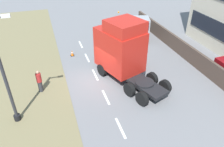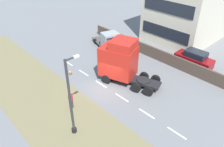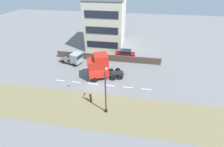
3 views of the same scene
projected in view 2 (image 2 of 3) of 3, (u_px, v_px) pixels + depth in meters
The scene contains 10 objects.
ground_plane at pixel (107, 88), 23.43m from camera, with size 120.00×120.00×0.00m, color slate.
grass_verge at pixel (58, 114), 19.97m from camera, with size 7.00×44.00×0.01m.
lane_markings at pixel (111, 91), 23.00m from camera, with size 0.16×17.80×0.00m.
boundary_wall at pixel (158, 55), 28.21m from camera, with size 0.25×24.00×1.52m.
lorry_cab at pixel (120, 61), 23.32m from camera, with size 4.61×6.95×5.08m.
flatbed_truck at pixel (109, 41), 30.41m from camera, with size 3.65×5.63×2.67m.
parked_car at pixel (194, 59), 26.62m from camera, with size 2.05×4.55×2.15m.
lamp_post at pixel (71, 103), 16.58m from camera, with size 1.33×0.42×6.89m.
pedestrian at pixel (71, 100), 20.31m from camera, with size 0.39×0.39×1.83m.
traffic_cone_lead at pixel (70, 72), 25.60m from camera, with size 0.36×0.36×0.58m.
Camera 2 is at (-12.53, -14.18, 13.92)m, focal length 35.00 mm.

